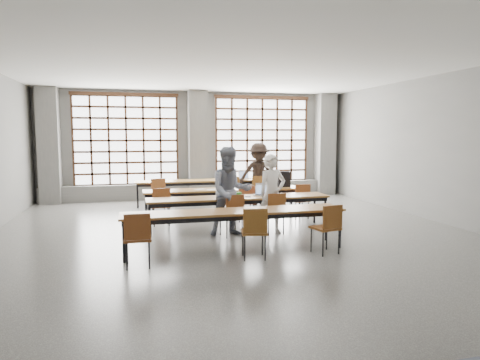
{
  "coord_description": "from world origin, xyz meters",
  "views": [
    {
      "loc": [
        -2.04,
        -8.66,
        2.07
      ],
      "look_at": [
        0.22,
        0.4,
        1.09
      ],
      "focal_mm": 32.0,
      "sensor_mm": 36.0,
      "label": 1
    }
  ],
  "objects_px": {
    "green_box": "(236,194)",
    "chair_near_left": "(138,234)",
    "desk_row_c": "(239,200)",
    "chair_mid_left": "(161,203)",
    "backpack": "(284,179)",
    "laptop_front": "(263,192)",
    "phone": "(248,197)",
    "chair_near_mid": "(254,228)",
    "desk_row_d": "(235,214)",
    "laptop_back": "(245,177)",
    "student_back": "(259,174)",
    "chair_front_right": "(274,209)",
    "student_female": "(231,192)",
    "chair_back_right": "(259,187)",
    "chair_front_left": "(233,211)",
    "desk_row_b": "(224,191)",
    "desk_row_a": "(203,182)",
    "chair_near_right": "(328,224)",
    "plastic_bag": "(232,174)",
    "mouse": "(280,194)",
    "student_male": "(272,194)",
    "chair_back_left": "(157,190)",
    "chair_back_mid": "(233,188)",
    "chair_mid_right": "(301,197)",
    "red_pouch": "(138,235)",
    "chair_mid_centre": "(246,199)"
  },
  "relations": [
    {
      "from": "green_box",
      "to": "chair_near_left",
      "type": "bearing_deg",
      "value": -132.1
    },
    {
      "from": "desk_row_c",
      "to": "chair_mid_left",
      "type": "xyz_separation_m",
      "value": [
        -1.63,
        0.81,
        -0.13
      ]
    },
    {
      "from": "chair_near_left",
      "to": "backpack",
      "type": "distance_m",
      "value": 5.33
    },
    {
      "from": "laptop_front",
      "to": "phone",
      "type": "bearing_deg",
      "value": -152.8
    },
    {
      "from": "chair_mid_left",
      "to": "chair_near_mid",
      "type": "bearing_deg",
      "value": -66.65
    },
    {
      "from": "desk_row_d",
      "to": "laptop_back",
      "type": "xyz_separation_m",
      "value": [
        1.6,
        5.43,
        0.13
      ]
    },
    {
      "from": "student_back",
      "to": "chair_front_right",
      "type": "bearing_deg",
      "value": -90.58
    },
    {
      "from": "student_female",
      "to": "laptop_front",
      "type": "height_order",
      "value": "student_female"
    },
    {
      "from": "chair_back_right",
      "to": "chair_front_left",
      "type": "relative_size",
      "value": 1.0
    },
    {
      "from": "desk_row_c",
      "to": "chair_mid_left",
      "type": "distance_m",
      "value": 1.82
    },
    {
      "from": "desk_row_b",
      "to": "chair_near_left",
      "type": "xyz_separation_m",
      "value": [
        -2.16,
        -3.72,
        -0.13
      ]
    },
    {
      "from": "desk_row_a",
      "to": "chair_near_right",
      "type": "bearing_deg",
      "value": -78.19
    },
    {
      "from": "plastic_bag",
      "to": "chair_front_right",
      "type": "bearing_deg",
      "value": -91.07
    },
    {
      "from": "chair_back_right",
      "to": "green_box",
      "type": "relative_size",
      "value": 3.52
    },
    {
      "from": "laptop_front",
      "to": "mouse",
      "type": "xyz_separation_m",
      "value": [
        0.37,
        -0.12,
        -0.04
      ]
    },
    {
      "from": "desk_row_c",
      "to": "student_male",
      "type": "relative_size",
      "value": 2.39
    },
    {
      "from": "chair_back_left",
      "to": "chair_near_right",
      "type": "relative_size",
      "value": 1.0
    },
    {
      "from": "chair_back_mid",
      "to": "chair_mid_left",
      "type": "relative_size",
      "value": 1.0
    },
    {
      "from": "chair_near_mid",
      "to": "student_male",
      "type": "height_order",
      "value": "student_male"
    },
    {
      "from": "chair_back_left",
      "to": "chair_mid_right",
      "type": "bearing_deg",
      "value": -33.49
    },
    {
      "from": "student_female",
      "to": "phone",
      "type": "bearing_deg",
      "value": 37.68
    },
    {
      "from": "desk_row_c",
      "to": "red_pouch",
      "type": "distance_m",
      "value": 3.11
    },
    {
      "from": "chair_back_left",
      "to": "red_pouch",
      "type": "height_order",
      "value": "chair_back_left"
    },
    {
      "from": "chair_back_right",
      "to": "chair_mid_left",
      "type": "height_order",
      "value": "same"
    },
    {
      "from": "desk_row_c",
      "to": "chair_back_left",
      "type": "distance_m",
      "value": 3.43
    },
    {
      "from": "chair_mid_left",
      "to": "student_female",
      "type": "xyz_separation_m",
      "value": [
        1.33,
        -1.31,
        0.38
      ]
    },
    {
      "from": "desk_row_a",
      "to": "student_female",
      "type": "height_order",
      "value": "student_female"
    },
    {
      "from": "student_back",
      "to": "laptop_back",
      "type": "relative_size",
      "value": 4.16
    },
    {
      "from": "chair_mid_right",
      "to": "plastic_bag",
      "type": "height_order",
      "value": "plastic_bag"
    },
    {
      "from": "student_female",
      "to": "phone",
      "type": "distance_m",
      "value": 0.65
    },
    {
      "from": "chair_mid_left",
      "to": "chair_front_right",
      "type": "bearing_deg",
      "value": -32.68
    },
    {
      "from": "chair_back_left",
      "to": "chair_front_left",
      "type": "height_order",
      "value": "same"
    },
    {
      "from": "chair_mid_right",
      "to": "chair_mid_centre",
      "type": "bearing_deg",
      "value": -180.0
    },
    {
      "from": "desk_row_b",
      "to": "desk_row_c",
      "type": "bearing_deg",
      "value": -88.81
    },
    {
      "from": "desk_row_d",
      "to": "student_female",
      "type": "distance_m",
      "value": 1.2
    },
    {
      "from": "desk_row_d",
      "to": "desk_row_c",
      "type": "bearing_deg",
      "value": 73.7
    },
    {
      "from": "mouse",
      "to": "chair_back_mid",
      "type": "bearing_deg",
      "value": 97.11
    },
    {
      "from": "student_back",
      "to": "backpack",
      "type": "height_order",
      "value": "student_back"
    },
    {
      "from": "backpack",
      "to": "chair_near_mid",
      "type": "bearing_deg",
      "value": -113.48
    },
    {
      "from": "desk_row_a",
      "to": "chair_mid_centre",
      "type": "bearing_deg",
      "value": -78.61
    },
    {
      "from": "chair_back_right",
      "to": "plastic_bag",
      "type": "distance_m",
      "value": 1.01
    },
    {
      "from": "chair_front_right",
      "to": "backpack",
      "type": "relative_size",
      "value": 2.2
    },
    {
      "from": "chair_back_mid",
      "to": "mouse",
      "type": "height_order",
      "value": "chair_back_mid"
    },
    {
      "from": "desk_row_c",
      "to": "chair_back_right",
      "type": "bearing_deg",
      "value": 65.81
    },
    {
      "from": "chair_back_mid",
      "to": "chair_near_right",
      "type": "bearing_deg",
      "value": -85.0
    },
    {
      "from": "desk_row_a",
      "to": "mouse",
      "type": "xyz_separation_m",
      "value": [
        1.16,
        -3.69,
        0.08
      ]
    },
    {
      "from": "chair_front_left",
      "to": "plastic_bag",
      "type": "distance_m",
      "value": 4.46
    },
    {
      "from": "chair_near_mid",
      "to": "mouse",
      "type": "distance_m",
      "value": 2.59
    },
    {
      "from": "desk_row_d",
      "to": "laptop_back",
      "type": "distance_m",
      "value": 5.66
    },
    {
      "from": "student_back",
      "to": "laptop_front",
      "type": "height_order",
      "value": "student_back"
    }
  ]
}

